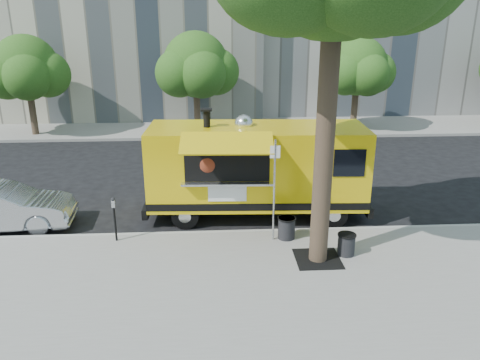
% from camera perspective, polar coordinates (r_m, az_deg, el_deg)
% --- Properties ---
extents(ground, '(120.00, 120.00, 0.00)m').
position_cam_1_polar(ground, '(15.17, -2.57, -5.29)').
color(ground, black).
rests_on(ground, ground).
extents(sidewalk, '(60.00, 6.00, 0.15)m').
position_cam_1_polar(sidewalk, '(11.61, -2.21, -13.14)').
color(sidewalk, gray).
rests_on(sidewalk, ground).
extents(curb, '(60.00, 0.14, 0.16)m').
position_cam_1_polar(curb, '(14.30, -2.51, -6.56)').
color(curb, '#999993').
rests_on(curb, ground).
extents(far_sidewalk, '(60.00, 5.00, 0.15)m').
position_cam_1_polar(far_sidewalk, '(28.01, -3.07, 6.34)').
color(far_sidewalk, gray).
rests_on(far_sidewalk, ground).
extents(tree_well, '(1.20, 1.20, 0.02)m').
position_cam_1_polar(tree_well, '(12.90, 9.44, -9.45)').
color(tree_well, black).
rests_on(tree_well, sidewalk).
extents(far_tree_a, '(3.42, 3.42, 5.36)m').
position_cam_1_polar(far_tree_a, '(28.02, -24.62, 12.36)').
color(far_tree_a, '#33261C').
rests_on(far_tree_a, far_sidewalk).
extents(far_tree_b, '(3.60, 3.60, 5.50)m').
position_cam_1_polar(far_tree_b, '(26.64, -5.41, 13.82)').
color(far_tree_b, '#33261C').
rests_on(far_tree_b, far_sidewalk).
extents(far_tree_c, '(3.24, 3.24, 5.21)m').
position_cam_1_polar(far_tree_c, '(27.57, 14.15, 13.28)').
color(far_tree_c, '#33261C').
rests_on(far_tree_c, far_sidewalk).
extents(sign_post, '(0.28, 0.06, 3.00)m').
position_cam_1_polar(sign_post, '(13.15, 4.20, -0.57)').
color(sign_post, silver).
rests_on(sign_post, sidewalk).
extents(parking_meter, '(0.11, 0.11, 1.33)m').
position_cam_1_polar(parking_meter, '(13.84, -15.08, -4.03)').
color(parking_meter, black).
rests_on(parking_meter, sidewalk).
extents(food_truck, '(7.32, 3.50, 3.58)m').
position_cam_1_polar(food_truck, '(15.16, 1.95, 1.52)').
color(food_truck, '#DDBA0B').
rests_on(food_truck, ground).
extents(sedan, '(4.43, 1.80, 1.43)m').
position_cam_1_polar(sedan, '(16.30, -27.15, -3.00)').
color(sedan, '#A4A5AB').
rests_on(sedan, ground).
extents(trash_bin_left, '(0.50, 0.50, 0.60)m').
position_cam_1_polar(trash_bin_left, '(13.13, 12.84, -7.58)').
color(trash_bin_left, black).
rests_on(trash_bin_left, sidewalk).
extents(trash_bin_right, '(0.54, 0.54, 0.65)m').
position_cam_1_polar(trash_bin_right, '(13.78, 5.69, -5.75)').
color(trash_bin_right, black).
rests_on(trash_bin_right, sidewalk).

